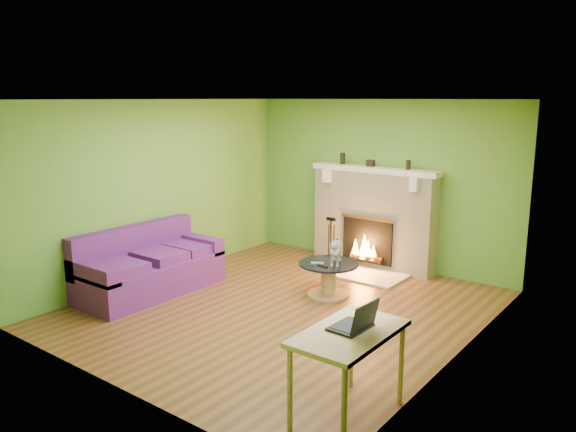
# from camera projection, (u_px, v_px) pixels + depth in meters

# --- Properties ---
(floor) EXTENTS (5.00, 5.00, 0.00)m
(floor) POSITION_uv_depth(u_px,v_px,m) (283.00, 308.00, 7.13)
(floor) COLOR #593019
(floor) RESTS_ON ground
(ceiling) EXTENTS (5.00, 5.00, 0.00)m
(ceiling) POSITION_uv_depth(u_px,v_px,m) (283.00, 99.00, 6.60)
(ceiling) COLOR white
(ceiling) RESTS_ON wall_back
(wall_back) EXTENTS (5.00, 0.00, 5.00)m
(wall_back) POSITION_uv_depth(u_px,v_px,m) (380.00, 183.00, 8.81)
(wall_back) COLOR #5B912F
(wall_back) RESTS_ON floor
(wall_front) EXTENTS (5.00, 0.00, 5.00)m
(wall_front) POSITION_uv_depth(u_px,v_px,m) (108.00, 251.00, 4.92)
(wall_front) COLOR #5B912F
(wall_front) RESTS_ON floor
(wall_left) EXTENTS (0.00, 5.00, 5.00)m
(wall_left) POSITION_uv_depth(u_px,v_px,m) (161.00, 190.00, 8.20)
(wall_left) COLOR #5B912F
(wall_left) RESTS_ON floor
(wall_right) EXTENTS (0.00, 5.00, 5.00)m
(wall_right) POSITION_uv_depth(u_px,v_px,m) (463.00, 234.00, 5.53)
(wall_right) COLOR #5B912F
(wall_right) RESTS_ON floor
(window_frame) EXTENTS (0.00, 1.20, 1.20)m
(window_frame) POSITION_uv_depth(u_px,v_px,m) (425.00, 226.00, 4.78)
(window_frame) COLOR silver
(window_frame) RESTS_ON wall_right
(window_pane) EXTENTS (0.00, 1.06, 1.06)m
(window_pane) POSITION_uv_depth(u_px,v_px,m) (424.00, 226.00, 4.79)
(window_pane) COLOR white
(window_pane) RESTS_ON wall_right
(fireplace) EXTENTS (2.10, 0.46, 1.58)m
(fireplace) POSITION_uv_depth(u_px,v_px,m) (373.00, 218.00, 8.78)
(fireplace) COLOR beige
(fireplace) RESTS_ON floor
(hearth) EXTENTS (1.50, 0.75, 0.03)m
(hearth) POSITION_uv_depth(u_px,v_px,m) (355.00, 273.00, 8.53)
(hearth) COLOR beige
(hearth) RESTS_ON floor
(mantel) EXTENTS (2.10, 0.28, 0.08)m
(mantel) POSITION_uv_depth(u_px,v_px,m) (374.00, 170.00, 8.60)
(mantel) COLOR silver
(mantel) RESTS_ON fireplace
(sofa) EXTENTS (0.90, 1.99, 0.89)m
(sofa) POSITION_uv_depth(u_px,v_px,m) (148.00, 267.00, 7.68)
(sofa) COLOR #531B6A
(sofa) RESTS_ON floor
(coffee_table) EXTENTS (0.80, 0.80, 0.45)m
(coffee_table) POSITION_uv_depth(u_px,v_px,m) (328.00, 277.00, 7.55)
(coffee_table) COLOR tan
(coffee_table) RESTS_ON floor
(desk) EXTENTS (0.60, 1.04, 0.77)m
(desk) POSITION_uv_depth(u_px,v_px,m) (349.00, 342.00, 4.56)
(desk) COLOR tan
(desk) RESTS_ON floor
(cat) EXTENTS (0.45, 0.61, 0.36)m
(cat) POSITION_uv_depth(u_px,v_px,m) (336.00, 250.00, 7.46)
(cat) COLOR slate
(cat) RESTS_ON coffee_table
(remote_silver) EXTENTS (0.17, 0.13, 0.02)m
(remote_silver) POSITION_uv_depth(u_px,v_px,m) (317.00, 263.00, 7.47)
(remote_silver) COLOR gray
(remote_silver) RESTS_ON coffee_table
(remote_black) EXTENTS (0.16, 0.06, 0.02)m
(remote_black) POSITION_uv_depth(u_px,v_px,m) (322.00, 266.00, 7.35)
(remote_black) COLOR black
(remote_black) RESTS_ON coffee_table
(laptop) EXTENTS (0.32, 0.36, 0.26)m
(laptop) POSITION_uv_depth(u_px,v_px,m) (351.00, 313.00, 4.57)
(laptop) COLOR black
(laptop) RESTS_ON desk
(fire_tools) EXTENTS (0.20, 0.20, 0.75)m
(fire_tools) POSITION_uv_depth(u_px,v_px,m) (331.00, 240.00, 8.90)
(fire_tools) COLOR black
(fire_tools) RESTS_ON hearth
(mantel_vase_left) EXTENTS (0.08, 0.08, 0.18)m
(mantel_vase_left) POSITION_uv_depth(u_px,v_px,m) (343.00, 159.00, 8.95)
(mantel_vase_left) COLOR black
(mantel_vase_left) RESTS_ON mantel
(mantel_vase_right) EXTENTS (0.07, 0.07, 0.14)m
(mantel_vase_right) POSITION_uv_depth(u_px,v_px,m) (408.00, 165.00, 8.28)
(mantel_vase_right) COLOR black
(mantel_vase_right) RESTS_ON mantel
(mantel_box) EXTENTS (0.12, 0.08, 0.10)m
(mantel_box) POSITION_uv_depth(u_px,v_px,m) (370.00, 163.00, 8.66)
(mantel_box) COLOR black
(mantel_box) RESTS_ON mantel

